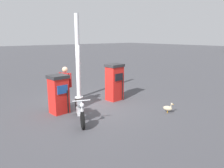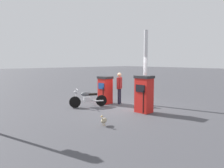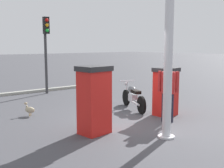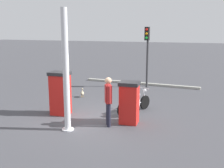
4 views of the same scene
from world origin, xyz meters
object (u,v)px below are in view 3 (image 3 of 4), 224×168
object	(u,v)px
motorcycle_near_pump	(133,96)
attendant_person	(168,88)
canopy_support_pole	(168,58)
fuel_pump_near	(166,91)
roadside_traffic_light	(46,41)
fuel_pump_far	(94,100)
wandering_duck	(30,109)

from	to	relation	value
motorcycle_near_pump	attendant_person	distance (m)	1.90
motorcycle_near_pump	canopy_support_pole	bearing A→B (deg)	149.78
fuel_pump_near	roadside_traffic_light	size ratio (longest dim) A/B	0.44
fuel_pump_far	canopy_support_pole	world-z (taller)	canopy_support_pole
fuel_pump_near	canopy_support_pole	world-z (taller)	canopy_support_pole
wandering_duck	roadside_traffic_light	world-z (taller)	roadside_traffic_light
attendant_person	wandering_duck	size ratio (longest dim) A/B	3.98
fuel_pump_far	attendant_person	xyz separation A→B (m)	(-0.53, -2.19, 0.12)
attendant_person	roadside_traffic_light	xyz separation A→B (m)	(6.45, 0.27, 1.35)
motorcycle_near_pump	wandering_duck	xyz separation A→B (m)	(1.41, 3.05, -0.23)
motorcycle_near_pump	wandering_duck	bearing A→B (deg)	65.19
attendant_person	canopy_support_pole	world-z (taller)	canopy_support_pole
canopy_support_pole	attendant_person	bearing A→B (deg)	-53.12
fuel_pump_far	fuel_pump_near	bearing A→B (deg)	-89.99
motorcycle_near_pump	canopy_support_pole	xyz separation A→B (m)	(-2.60, 1.51, 1.43)
wandering_duck	fuel_pump_far	bearing A→B (deg)	-170.50
fuel_pump_near	fuel_pump_far	world-z (taller)	fuel_pump_far
fuel_pump_near	wandering_duck	size ratio (longest dim) A/B	3.50
motorcycle_near_pump	canopy_support_pole	size ratio (longest dim) A/B	0.46
fuel_pump_far	wandering_duck	distance (m)	2.77
roadside_traffic_light	fuel_pump_near	bearing A→B (deg)	-171.95
fuel_pump_far	attendant_person	size ratio (longest dim) A/B	0.99
attendant_person	roadside_traffic_light	size ratio (longest dim) A/B	0.50
fuel_pump_far	canopy_support_pole	xyz separation A→B (m)	(-1.35, -1.09, 1.02)
wandering_duck	attendant_person	bearing A→B (deg)	-140.42
fuel_pump_far	canopy_support_pole	distance (m)	2.01
fuel_pump_near	motorcycle_near_pump	distance (m)	1.30
fuel_pump_near	roadside_traffic_light	bearing A→B (deg)	8.05
fuel_pump_near	roadside_traffic_light	xyz separation A→B (m)	(5.92, 0.84, 1.56)
attendant_person	roadside_traffic_light	world-z (taller)	roadside_traffic_light
wandering_duck	canopy_support_pole	bearing A→B (deg)	-159.07
fuel_pump_far	roadside_traffic_light	distance (m)	6.40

